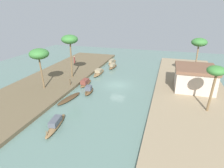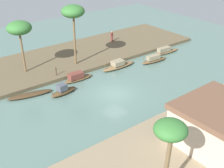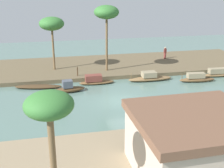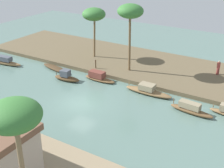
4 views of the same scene
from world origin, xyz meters
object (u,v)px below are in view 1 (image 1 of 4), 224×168
object	(u,v)px
sampan_near_left_bank	(99,72)
person_on_near_bank	(74,60)
sampan_downstream_large	(89,90)
sampan_with_red_awning	(56,124)
palm_tree_left_near	(70,40)
palm_tree_right_tall	(216,72)
sampan_foreground	(85,83)
sampan_open_hull	(113,66)
sampan_upstream_small	(69,98)
riverside_building	(194,78)
palm_tree_right_short	(199,43)
sampan_with_tall_canopy	(112,62)
mooring_post	(70,82)
palm_tree_left_far	(39,54)

from	to	relation	value
sampan_near_left_bank	person_on_near_bank	world-z (taller)	person_on_near_bank
sampan_downstream_large	sampan_with_red_awning	bearing A→B (deg)	-5.27
palm_tree_left_near	palm_tree_right_tall	world-z (taller)	palm_tree_left_near
sampan_foreground	sampan_near_left_bank	bearing A→B (deg)	178.05
sampan_open_hull	sampan_near_left_bank	size ratio (longest dim) A/B	0.81
sampan_upstream_small	riverside_building	size ratio (longest dim) A/B	0.76
palm_tree_left_near	sampan_foreground	bearing A→B (deg)	60.44
sampan_foreground	palm_tree_left_near	size ratio (longest dim) A/B	0.50
sampan_near_left_bank	palm_tree_right_short	xyz separation A→B (m)	(-1.52, 18.56, 6.68)
palm_tree_left_near	palm_tree_right_short	bearing A→B (deg)	104.76
palm_tree_right_tall	riverside_building	size ratio (longest dim) A/B	0.89
sampan_foreground	riverside_building	size ratio (longest dim) A/B	0.59
sampan_near_left_bank	person_on_near_bank	bearing A→B (deg)	-122.27
sampan_open_hull	sampan_foreground	xyz separation A→B (m)	(11.58, -1.74, -0.01)
sampan_open_hull	sampan_near_left_bank	distance (m)	5.39
sampan_with_tall_canopy	mooring_post	world-z (taller)	mooring_post
palm_tree_left_near	person_on_near_bank	bearing A→B (deg)	-155.44
sampan_with_tall_canopy	riverside_building	bearing A→B (deg)	57.41
sampan_with_red_awning	palm_tree_left_near	size ratio (longest dim) A/B	0.65
sampan_open_hull	sampan_downstream_large	bearing A→B (deg)	6.07
sampan_near_left_bank	palm_tree_left_near	distance (m)	9.17
sampan_with_red_awning	person_on_near_bank	bearing A→B (deg)	-165.84
sampan_foreground	palm_tree_right_tall	xyz separation A→B (m)	(5.03, 19.39, 5.24)
sampan_open_hull	sampan_with_red_awning	bearing A→B (deg)	6.08
palm_tree_left_far	palm_tree_right_tall	bearing A→B (deg)	88.49
person_on_near_bank	palm_tree_right_tall	world-z (taller)	palm_tree_right_tall
person_on_near_bank	palm_tree_left_near	distance (m)	12.22
sampan_near_left_bank	palm_tree_left_far	size ratio (longest dim) A/B	0.80
sampan_near_left_bank	person_on_near_bank	size ratio (longest dim) A/B	3.12
sampan_downstream_large	person_on_near_bank	xyz separation A→B (m)	(-14.70, -9.96, 0.75)
person_on_near_bank	palm_tree_right_tall	xyz separation A→B (m)	(16.59, 27.35, 4.47)
sampan_upstream_small	sampan_with_tall_canopy	bearing A→B (deg)	-169.95
sampan_downstream_large	mooring_post	size ratio (longest dim) A/B	3.14
sampan_with_red_awning	palm_tree_left_far	size ratio (longest dim) A/B	0.78
sampan_open_hull	sampan_downstream_large	world-z (taller)	sampan_downstream_large
sampan_with_red_awning	sampan_with_tall_canopy	bearing A→B (deg)	175.52
sampan_open_hull	palm_tree_right_short	distance (m)	18.62
sampan_upstream_small	mooring_post	distance (m)	5.08
sampan_with_red_awning	sampan_foreground	bearing A→B (deg)	-178.69
palm_tree_left_near	palm_tree_right_tall	bearing A→B (deg)	72.90
palm_tree_left_near	sampan_open_hull	bearing A→B (deg)	150.72
palm_tree_left_far	riverside_building	distance (m)	25.08
sampan_with_tall_canopy	sampan_with_red_awning	bearing A→B (deg)	6.49
sampan_near_left_bank	palm_tree_left_far	distance (m)	13.52
person_on_near_bank	riverside_building	distance (m)	27.64
sampan_near_left_bank	sampan_with_tall_canopy	world-z (taller)	sampan_near_left_bank
sampan_open_hull	sampan_with_red_awning	world-z (taller)	sampan_with_red_awning
sampan_open_hull	palm_tree_left_far	bearing A→B (deg)	-19.68
mooring_post	riverside_building	distance (m)	20.74
sampan_near_left_bank	palm_tree_right_tall	bearing A→B (deg)	59.22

